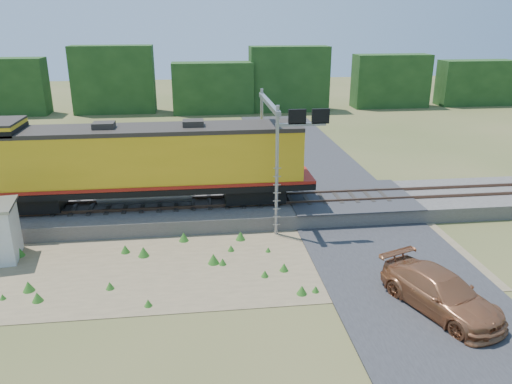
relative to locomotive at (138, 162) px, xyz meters
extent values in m
plane|color=#475123|center=(4.58, -6.00, -3.26)|extent=(140.00, 140.00, 0.00)
cube|color=slate|center=(4.58, 0.00, -2.86)|extent=(70.00, 5.00, 0.80)
cube|color=brown|center=(4.58, -0.72, -2.38)|extent=(70.00, 0.10, 0.16)
cube|color=brown|center=(4.58, 0.72, -2.38)|extent=(70.00, 0.10, 0.16)
cube|color=#8C7754|center=(2.58, -5.50, -3.25)|extent=(26.00, 8.00, 0.03)
cube|color=#38383A|center=(11.58, 0.00, -2.43)|extent=(7.00, 5.20, 0.06)
cube|color=#38383A|center=(11.58, 16.00, -3.22)|extent=(7.00, 24.00, 0.08)
cube|color=#193914|center=(4.58, 32.00, -0.01)|extent=(36.00, 3.00, 6.50)
cube|color=black|center=(-5.61, 0.00, -1.89)|extent=(3.25, 2.08, 0.81)
cube|color=black|center=(6.14, 0.00, -1.89)|extent=(3.25, 2.08, 0.81)
cube|color=black|center=(0.26, 0.00, -1.32)|extent=(18.08, 2.71, 0.33)
cylinder|color=gray|center=(0.26, 0.00, -1.76)|extent=(4.97, 1.08, 1.08)
cube|color=gold|center=(0.26, 0.00, 0.24)|extent=(16.72, 2.62, 2.80)
cube|color=maroon|center=(0.26, 0.00, -1.05)|extent=(18.08, 2.76, 0.16)
cube|color=#28231E|center=(0.26, 0.00, 1.75)|extent=(16.72, 2.67, 0.22)
cube|color=#28231E|center=(-1.54, 0.00, 1.96)|extent=(1.08, 0.90, 0.41)
cube|color=#28231E|center=(2.97, 0.00, 1.96)|extent=(1.08, 0.90, 0.41)
cylinder|color=gray|center=(6.94, -2.80, 0.03)|extent=(0.17, 0.17, 6.58)
cylinder|color=gray|center=(6.94, 2.80, 0.03)|extent=(0.17, 0.17, 6.58)
cube|color=gray|center=(6.94, 0.00, 2.95)|extent=(0.24, 6.20, 0.24)
cube|color=gray|center=(8.07, -2.80, 2.38)|extent=(2.45, 0.14, 0.14)
cube|color=black|center=(7.88, -2.80, 2.76)|extent=(0.85, 0.14, 0.71)
cube|color=black|center=(9.01, -2.80, 2.76)|extent=(0.85, 0.14, 0.71)
imported|color=#AC6840|center=(11.96, -10.40, -2.52)|extent=(3.76, 5.50, 1.48)
camera|label=1|loc=(3.09, -25.76, 7.26)|focal=35.00mm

